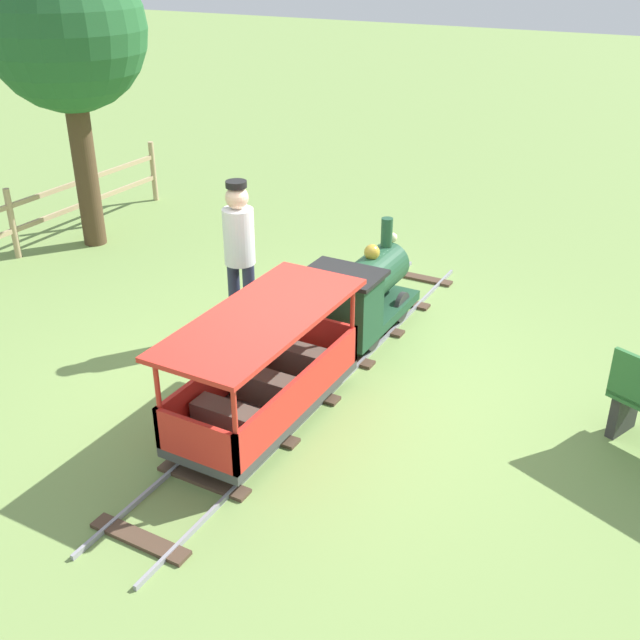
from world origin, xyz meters
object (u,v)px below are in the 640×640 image
Objects in this scene: passenger_car at (265,379)px; oak_tree_near at (66,33)px; conductor_person at (239,248)px; locomotive at (360,293)px.

passenger_car is 5.35m from oak_tree_near.
passenger_car is at bearing -29.79° from oak_tree_near.
conductor_person is (-1.04, 1.19, 0.53)m from passenger_car.
locomotive is 4.79m from oak_tree_near.
locomotive is 0.72× the size of passenger_car.
conductor_person is 3.81m from oak_tree_near.
passenger_car is 1.67m from conductor_person.
conductor_person reaches higher than passenger_car.
locomotive is at bearing 28.23° from conductor_person.
locomotive is at bearing -9.03° from oak_tree_near.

